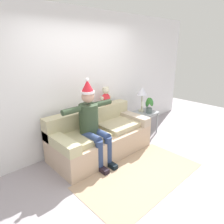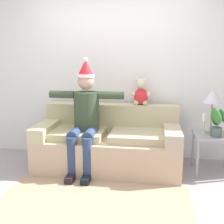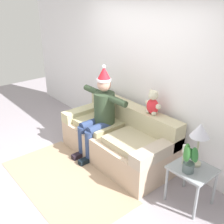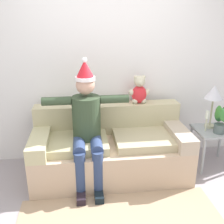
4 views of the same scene
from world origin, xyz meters
name	(u,v)px [view 1 (image 1 of 4)]	position (x,y,z in m)	size (l,w,h in m)	color
ground_plane	(139,174)	(0.00, 0.00, 0.00)	(10.00, 10.00, 0.00)	#9C939B
back_wall	(81,82)	(0.00, 1.55, 1.35)	(7.00, 0.10, 2.70)	white
couch	(99,137)	(0.00, 1.01, 0.34)	(1.94, 0.91, 0.85)	#C4A88F
person_seated	(92,122)	(-0.29, 0.85, 0.77)	(1.02, 0.77, 1.52)	#32432E
teddy_bear	(106,96)	(0.43, 1.30, 1.02)	(0.29, 0.17, 0.38)	red
side_table	(145,115)	(1.41, 1.00, 0.45)	(0.51, 0.47, 0.53)	#939A9F
table_lamp	(142,92)	(1.38, 1.09, 0.99)	(0.24, 0.24, 0.58)	#B2B292
potted_plant	(149,105)	(1.41, 0.90, 0.72)	(0.21, 0.22, 0.39)	#4E5E5D
candle_tall	(142,106)	(1.26, 0.98, 0.71)	(0.04, 0.04, 0.28)	beige
area_rug	(141,175)	(0.00, -0.04, 0.00)	(2.10, 1.11, 0.01)	tan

